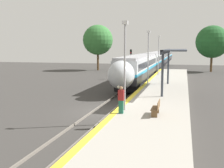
# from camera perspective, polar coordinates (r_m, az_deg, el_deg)

# --- Properties ---
(ground_plane) EXTENTS (120.00, 120.00, 0.00)m
(ground_plane) POSITION_cam_1_polar(r_m,az_deg,el_deg) (22.04, -1.78, -5.65)
(ground_plane) COLOR #383533
(rail_left) EXTENTS (0.08, 90.00, 0.15)m
(rail_left) POSITION_cam_1_polar(r_m,az_deg,el_deg) (22.24, -3.57, -5.34)
(rail_left) COLOR slate
(rail_left) RESTS_ON ground_plane
(rail_right) EXTENTS (0.08, 90.00, 0.15)m
(rail_right) POSITION_cam_1_polar(r_m,az_deg,el_deg) (21.84, 0.04, -5.57)
(rail_right) COLOR slate
(rail_right) RESTS_ON ground_plane
(train) EXTENTS (2.79, 83.35, 3.87)m
(train) POSITION_cam_1_polar(r_m,az_deg,el_deg) (67.28, 9.39, 5.11)
(train) COLOR black
(train) RESTS_ON ground_plane
(platform_right) EXTENTS (4.79, 64.00, 0.93)m
(platform_right) POSITION_cam_1_polar(r_m,az_deg,el_deg) (21.19, 8.86, -5.00)
(platform_right) COLOR #9E998E
(platform_right) RESTS_ON ground_plane
(platform_bench) EXTENTS (0.44, 1.52, 0.89)m
(platform_bench) POSITION_cam_1_polar(r_m,az_deg,el_deg) (17.25, 9.06, -4.76)
(platform_bench) COLOR brown
(platform_bench) RESTS_ON platform_right
(person_waiting) EXTENTS (0.36, 0.22, 1.71)m
(person_waiting) POSITION_cam_1_polar(r_m,az_deg,el_deg) (17.42, 1.86, -3.14)
(person_waiting) COLOR #1E604C
(person_waiting) RESTS_ON platform_right
(railway_signal) EXTENTS (0.28, 0.28, 4.61)m
(railway_signal) POSITION_cam_1_polar(r_m,az_deg,el_deg) (43.88, 3.85, 4.67)
(railway_signal) COLOR #59595E
(railway_signal) RESTS_ON ground_plane
(lamppost_near) EXTENTS (0.36, 0.20, 5.76)m
(lamppost_near) POSITION_cam_1_polar(r_m,az_deg,el_deg) (18.06, 2.62, 4.87)
(lamppost_near) COLOR #9E9EA3
(lamppost_near) RESTS_ON platform_right
(lamppost_mid) EXTENTS (0.36, 0.20, 5.76)m
(lamppost_mid) POSITION_cam_1_polar(r_m,az_deg,el_deg) (29.74, 7.36, 5.90)
(lamppost_mid) COLOR #9E9EA3
(lamppost_mid) RESTS_ON platform_right
(lamppost_far) EXTENTS (0.36, 0.20, 5.76)m
(lamppost_far) POSITION_cam_1_polar(r_m,az_deg,el_deg) (41.52, 9.43, 6.34)
(lamppost_far) COLOR #9E9EA3
(lamppost_far) RESTS_ON platform_right
(station_canopy) EXTENTS (2.02, 11.31, 3.87)m
(station_canopy) POSITION_cam_1_polar(r_m,az_deg,el_deg) (27.53, 12.16, 6.37)
(station_canopy) COLOR #333842
(station_canopy) RESTS_ON platform_right
(background_tree_left) EXTENTS (6.35, 6.35, 9.61)m
(background_tree_left) POSITION_cam_1_polar(r_m,az_deg,el_deg) (60.08, -2.90, 8.93)
(background_tree_left) COLOR brown
(background_tree_left) RESTS_ON ground_plane
(background_tree_right) EXTENTS (6.45, 6.45, 9.20)m
(background_tree_right) POSITION_cam_1_polar(r_m,az_deg,el_deg) (59.56, 19.70, 8.07)
(background_tree_right) COLOR brown
(background_tree_right) RESTS_ON ground_plane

